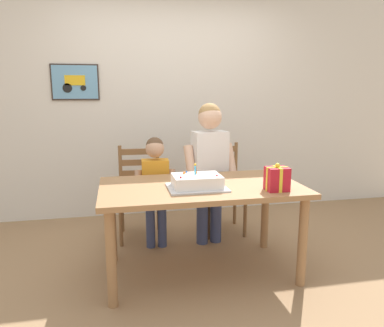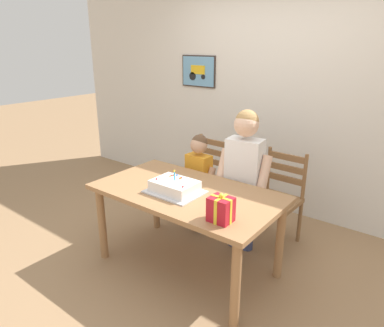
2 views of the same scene
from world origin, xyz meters
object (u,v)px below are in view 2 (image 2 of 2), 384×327
Objects in this scene: chair_left at (206,179)px; child_younger at (199,174)px; chair_right at (277,198)px; child_older at (244,168)px; dining_table at (187,201)px; birthday_cake at (175,187)px; gift_box_red_large at (221,209)px.

child_younger is at bearing -67.37° from chair_left.
chair_right is 0.81m from child_younger.
child_older is (0.64, -0.31, 0.36)m from chair_left.
chair_right reaches higher than dining_table.
chair_left is 1.00× the size of chair_right.
child_younger is at bearing 179.93° from child_older.
birthday_cake reaches higher than chair_right.
child_older reaches higher than chair_left.
gift_box_red_large is 1.18m from child_younger.
chair_right is at bearing 63.41° from birthday_cake.
child_younger reaches higher than birthday_cake.
child_younger reaches higher than chair_right.
chair_left is (-0.43, 0.87, -0.18)m from dining_table.
gift_box_red_large is 0.23× the size of chair_right.
dining_table is 0.63m from child_older.
chair_right is (0.43, 0.87, -0.18)m from dining_table.
dining_table is 0.64m from child_younger.
gift_box_red_large is at bearing -45.97° from child_younger.
gift_box_red_large is at bearing -50.65° from chair_left.
gift_box_red_large is (0.51, -0.27, 0.18)m from dining_table.
chair_left is at bearing 112.63° from child_younger.
dining_table is 7.44× the size of gift_box_red_large.
chair_right is at bearing 63.82° from dining_table.
child_younger is (-0.30, 0.57, -0.00)m from dining_table.
birthday_cake is at bearing -112.27° from child_older.
chair_left and chair_right have the same top height.
dining_table is at bearing -64.03° from chair_left.
chair_left is at bearing 129.35° from gift_box_red_large.
child_older is (-0.21, -0.31, 0.36)m from chair_right.
chair_left is 0.80m from child_older.
child_younger is at bearing -157.28° from chair_right.
gift_box_red_large is at bearing -27.80° from dining_table.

